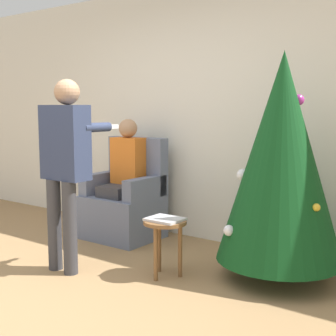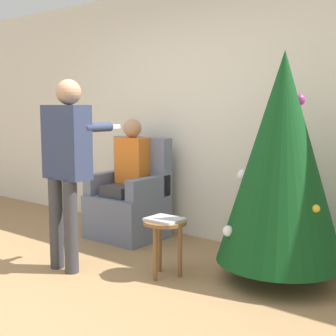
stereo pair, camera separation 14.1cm
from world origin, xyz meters
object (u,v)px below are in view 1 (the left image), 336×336
at_px(christmas_tree, 281,158).
at_px(person_seated, 124,173).
at_px(person_standing, 65,157).
at_px(armchair, 126,203).
at_px(side_stool, 165,231).

bearing_deg(christmas_tree, person_seated, 174.50).
height_order(person_seated, person_standing, person_standing).
distance_m(armchair, person_standing, 1.28).
bearing_deg(christmas_tree, side_stool, -147.55).
relative_size(armchair, person_seated, 0.84).
height_order(armchair, person_standing, person_standing).
xyz_separation_m(armchair, side_stool, (1.06, -0.71, 0.02)).
bearing_deg(armchair, person_seated, -90.00).
xyz_separation_m(christmas_tree, person_seated, (-1.85, 0.18, -0.30)).
xyz_separation_m(person_seated, side_stool, (1.06, -0.68, -0.32)).
height_order(christmas_tree, person_seated, christmas_tree).
height_order(christmas_tree, side_stool, christmas_tree).
relative_size(christmas_tree, person_standing, 1.13).
bearing_deg(side_stool, christmas_tree, 32.45).
relative_size(christmas_tree, armchair, 1.71).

